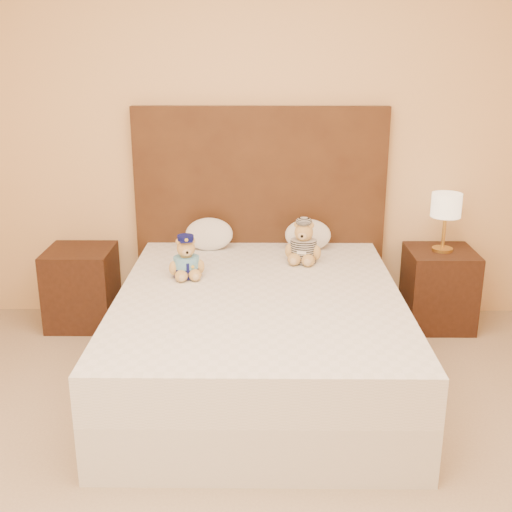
% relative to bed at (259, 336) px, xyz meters
% --- Properties ---
extents(room_walls, '(4.04, 4.52, 2.72)m').
position_rel_bed_xyz_m(room_walls, '(0.00, -0.74, 1.53)').
color(room_walls, '#F1C183').
rests_on(room_walls, ground).
extents(bed, '(1.60, 2.00, 0.55)m').
position_rel_bed_xyz_m(bed, '(0.00, 0.00, 0.00)').
color(bed, white).
rests_on(bed, ground).
extents(headboard, '(1.75, 0.08, 1.50)m').
position_rel_bed_xyz_m(headboard, '(0.00, 1.01, 0.47)').
color(headboard, '#4C2C16').
rests_on(headboard, ground).
extents(nightstand_left, '(0.45, 0.45, 0.55)m').
position_rel_bed_xyz_m(nightstand_left, '(-1.25, 0.80, -0.00)').
color(nightstand_left, '#381D12').
rests_on(nightstand_left, ground).
extents(nightstand_right, '(0.45, 0.45, 0.55)m').
position_rel_bed_xyz_m(nightstand_right, '(1.25, 0.80, -0.00)').
color(nightstand_right, '#381D12').
rests_on(nightstand_right, ground).
extents(lamp, '(0.20, 0.20, 0.40)m').
position_rel_bed_xyz_m(lamp, '(1.25, 0.80, 0.57)').
color(lamp, gold).
rests_on(lamp, nightstand_right).
extents(teddy_police, '(0.27, 0.26, 0.26)m').
position_rel_bed_xyz_m(teddy_police, '(-0.44, 0.25, 0.40)').
color(teddy_police, tan).
rests_on(teddy_police, bed).
extents(teddy_prisoner, '(0.29, 0.28, 0.28)m').
position_rel_bed_xyz_m(teddy_prisoner, '(0.28, 0.55, 0.41)').
color(teddy_prisoner, tan).
rests_on(teddy_prisoner, bed).
extents(pillow_left, '(0.33, 0.21, 0.23)m').
position_rel_bed_xyz_m(pillow_left, '(-0.35, 0.83, 0.39)').
color(pillow_left, white).
rests_on(pillow_left, bed).
extents(pillow_right, '(0.31, 0.20, 0.22)m').
position_rel_bed_xyz_m(pillow_right, '(0.33, 0.83, 0.39)').
color(pillow_right, white).
rests_on(pillow_right, bed).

